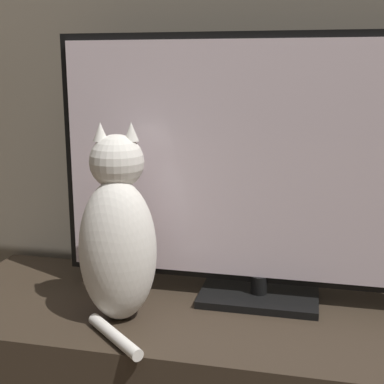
{
  "coord_description": "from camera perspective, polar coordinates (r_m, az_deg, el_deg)",
  "views": [
    {
      "loc": [
        0.23,
        -0.33,
        1.1
      ],
      "look_at": [
        -0.05,
        0.91,
        0.8
      ],
      "focal_mm": 50.0,
      "sensor_mm": 36.0,
      "label": 1
    }
  ],
  "objects": [
    {
      "name": "tv",
      "position": [
        1.37,
        7.55,
        2.36
      ],
      "size": [
        1.07,
        0.19,
        0.69
      ],
      "color": "black",
      "rests_on": "tv_stand"
    },
    {
      "name": "cat",
      "position": [
        1.31,
        -7.9,
        -4.77
      ],
      "size": [
        0.23,
        0.31,
        0.48
      ],
      "rotation": [
        0.0,
        0.0,
        0.25
      ],
      "color": "silver",
      "rests_on": "tv_stand"
    }
  ]
}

